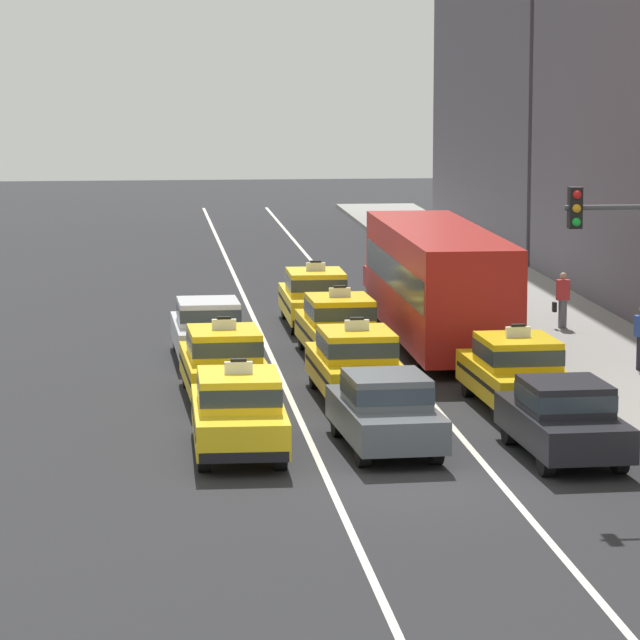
# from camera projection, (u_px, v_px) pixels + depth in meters

# --- Properties ---
(ground_plane) EXTENTS (160.00, 160.00, 0.00)m
(ground_plane) POSITION_uv_depth(u_px,v_px,m) (417.00, 488.00, 33.80)
(ground_plane) COLOR #232326
(lane_stripe_left_center) EXTENTS (0.14, 80.00, 0.01)m
(lane_stripe_left_center) POSITION_uv_depth(u_px,v_px,m) (258.00, 326.00, 53.32)
(lane_stripe_left_center) COLOR silver
(lane_stripe_left_center) RESTS_ON ground
(lane_stripe_center_right) EXTENTS (0.14, 80.00, 0.01)m
(lane_stripe_center_right) POSITION_uv_depth(u_px,v_px,m) (366.00, 325.00, 53.64)
(lane_stripe_center_right) COLOR silver
(lane_stripe_center_right) RESTS_ON ground
(sidewalk_curb) EXTENTS (4.00, 90.00, 0.15)m
(sidewalk_curb) POSITION_uv_depth(u_px,v_px,m) (594.00, 347.00, 49.28)
(sidewalk_curb) COLOR gray
(sidewalk_curb) RESTS_ON ground
(taxi_left_nearest) EXTENTS (1.87, 4.58, 1.96)m
(taxi_left_nearest) POSITION_uv_depth(u_px,v_px,m) (239.00, 411.00, 36.49)
(taxi_left_nearest) COLOR black
(taxi_left_nearest) RESTS_ON ground
(taxi_left_second) EXTENTS (1.96, 4.62, 1.96)m
(taxi_left_second) POSITION_uv_depth(u_px,v_px,m) (224.00, 362.00, 42.17)
(taxi_left_second) COLOR black
(taxi_left_second) RESTS_ON ground
(sedan_left_third) EXTENTS (1.87, 4.34, 1.58)m
(sedan_left_third) POSITION_uv_depth(u_px,v_px,m) (208.00, 328.00, 47.56)
(sedan_left_third) COLOR black
(sedan_left_third) RESTS_ON ground
(sedan_center_nearest) EXTENTS (2.00, 4.39, 1.58)m
(sedan_center_nearest) POSITION_uv_depth(u_px,v_px,m) (386.00, 409.00, 36.83)
(sedan_center_nearest) COLOR black
(sedan_center_nearest) RESTS_ON ground
(taxi_center_second) EXTENTS (1.95, 4.61, 1.96)m
(taxi_center_second) POSITION_uv_depth(u_px,v_px,m) (356.00, 363.00, 42.06)
(taxi_center_second) COLOR black
(taxi_center_second) RESTS_ON ground
(taxi_center_third) EXTENTS (1.95, 4.61, 1.96)m
(taxi_center_third) POSITION_uv_depth(u_px,v_px,m) (339.00, 326.00, 47.64)
(taxi_center_third) COLOR black
(taxi_center_third) RESTS_ON ground
(taxi_center_fourth) EXTENTS (1.83, 4.56, 1.96)m
(taxi_center_fourth) POSITION_uv_depth(u_px,v_px,m) (315.00, 297.00, 53.20)
(taxi_center_fourth) COLOR black
(taxi_center_fourth) RESTS_ON ground
(sedan_right_nearest) EXTENTS (1.94, 4.37, 1.58)m
(sedan_right_nearest) POSITION_uv_depth(u_px,v_px,m) (564.00, 417.00, 36.06)
(sedan_right_nearest) COLOR black
(sedan_right_nearest) RESTS_ON ground
(taxi_right_second) EXTENTS (1.96, 4.62, 1.96)m
(taxi_right_second) POSITION_uv_depth(u_px,v_px,m) (516.00, 371.00, 41.04)
(taxi_right_second) COLOR black
(taxi_right_second) RESTS_ON ground
(bus_right_third) EXTENTS (2.57, 11.21, 3.22)m
(bus_right_third) POSITION_uv_depth(u_px,v_px,m) (438.00, 280.00, 49.66)
(bus_right_third) COLOR black
(bus_right_third) RESTS_ON ground
(sedan_right_fourth) EXTENTS (1.90, 4.36, 1.58)m
(sedan_right_fourth) POSITION_uv_depth(u_px,v_px,m) (401.00, 277.00, 58.04)
(sedan_right_fourth) COLOR black
(sedan_right_fourth) RESTS_ON ground
(pedestrian_mid_block) EXTENTS (0.47, 0.24, 1.59)m
(pedestrian_mid_block) POSITION_uv_depth(u_px,v_px,m) (562.00, 300.00, 52.01)
(pedestrian_mid_block) COLOR slate
(pedestrian_mid_block) RESTS_ON sidewalk_curb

